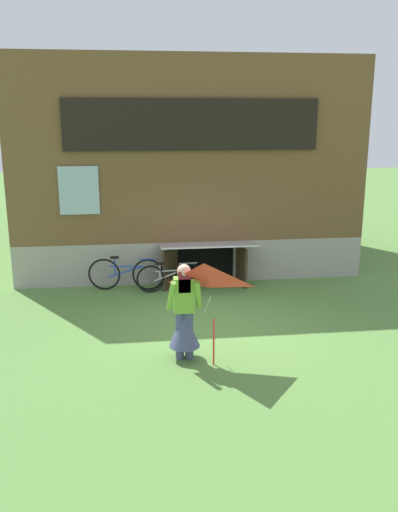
# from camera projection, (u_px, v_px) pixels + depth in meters

# --- Properties ---
(ground_plane) EXTENTS (60.00, 60.00, 0.00)m
(ground_plane) POSITION_uv_depth(u_px,v_px,m) (211.00, 329.00, 10.40)
(ground_plane) COLOR #56843D
(log_house) EXTENTS (8.50, 6.40, 5.34)m
(log_house) POSITION_uv_depth(u_px,v_px,m) (182.00, 163.00, 15.13)
(log_house) COLOR #9E998E
(log_house) RESTS_ON ground_plane
(person) EXTENTS (0.61, 0.53, 1.65)m
(person) POSITION_uv_depth(u_px,v_px,m) (184.00, 320.00, 8.99)
(person) COLOR #474C75
(person) RESTS_ON ground_plane
(kite) EXTENTS (1.22, 1.23, 1.68)m
(kite) POSITION_uv_depth(u_px,v_px,m) (204.00, 293.00, 8.28)
(kite) COLOR red
(kite) RESTS_ON ground_plane
(bicycle_silver) EXTENTS (1.53, 0.20, 0.70)m
(bicycle_silver) POSITION_uv_depth(u_px,v_px,m) (169.00, 277.00, 12.55)
(bicycle_silver) COLOR black
(bicycle_silver) RESTS_ON ground_plane
(bicycle_blue) EXTENTS (1.77, 0.30, 0.81)m
(bicycle_blue) POSITION_uv_depth(u_px,v_px,m) (126.00, 274.00, 12.63)
(bicycle_blue) COLOR black
(bicycle_blue) RESTS_ON ground_plane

